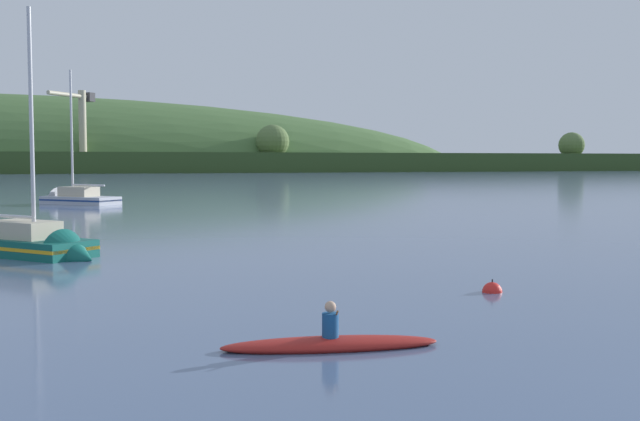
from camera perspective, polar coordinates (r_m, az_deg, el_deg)
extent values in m
cube|color=#314A21|center=(245.58, -18.18, 3.47)|extent=(449.49, 87.11, 5.90)
sphere|color=#56703D|center=(242.00, -3.59, 5.23)|extent=(10.65, 10.65, 10.65)
sphere|color=#56703D|center=(291.32, 18.44, 4.71)|extent=(9.32, 9.32, 9.32)
cube|color=#4C4C51|center=(228.43, -17.41, 2.98)|extent=(6.71, 6.71, 2.00)
cylinder|color=#BCB293|center=(228.60, -17.47, 5.94)|extent=(2.16, 2.16, 21.59)
cylinder|color=#BCB293|center=(224.32, -18.51, 8.28)|extent=(11.24, 12.38, 1.19)
cube|color=#333338|center=(231.33, -17.08, 8.17)|extent=(3.91, 3.87, 2.59)
cube|color=#ADB2BC|center=(64.91, -17.62, 0.53)|extent=(6.34, 6.53, 1.13)
cone|color=#ADB2BC|center=(67.19, -19.60, 0.59)|extent=(2.96, 2.91, 2.54)
cube|color=navy|center=(64.89, -17.62, 0.77)|extent=(6.36, 6.55, 0.13)
cube|color=#BCB299|center=(64.98, -17.73, 1.37)|extent=(3.30, 3.35, 0.78)
cylinder|color=silver|center=(65.41, -18.23, 5.55)|extent=(0.19, 0.19, 10.31)
cylinder|color=silver|center=(64.23, -17.07, 1.84)|extent=(2.42, 2.58, 0.15)
cube|color=#0F564C|center=(30.91, -21.60, -3.04)|extent=(5.50, 6.05, 1.20)
cone|color=#0F564C|center=(28.62, -17.84, -3.49)|extent=(2.58, 2.49, 2.10)
cube|color=gold|center=(30.87, -21.61, -2.47)|extent=(5.52, 6.07, 0.13)
cube|color=#BCB299|center=(30.70, -21.47, -1.34)|extent=(2.87, 3.04, 0.65)
cylinder|color=silver|center=(30.15, -20.93, 6.12)|extent=(0.15, 0.15, 8.58)
cylinder|color=silver|center=(31.43, -22.60, -0.39)|extent=(2.09, 2.53, 0.12)
ellipsoid|color=maroon|center=(14.66, 0.78, -10.08)|extent=(4.29, 1.72, 0.30)
cylinder|color=navy|center=(14.59, 0.79, -8.80)|extent=(0.38, 0.38, 0.55)
sphere|color=tan|center=(14.50, 0.79, -7.28)|extent=(0.22, 0.22, 0.22)
cylinder|color=olive|center=(14.98, 0.93, -8.75)|extent=(0.30, 1.23, 0.89)
sphere|color=red|center=(21.24, 12.85, -6.02)|extent=(0.55, 0.55, 0.55)
cylinder|color=black|center=(21.19, 12.87, -5.18)|extent=(0.04, 0.04, 0.08)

